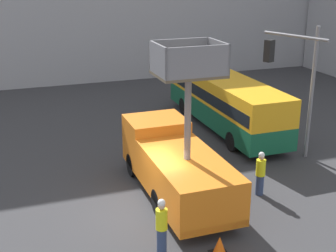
{
  "coord_description": "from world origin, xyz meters",
  "views": [
    {
      "loc": [
        -4.52,
        -15.11,
        8.84
      ],
      "look_at": [
        1.46,
        1.69,
        2.69
      ],
      "focal_mm": 50.0,
      "sensor_mm": 36.0,
      "label": 1
    }
  ],
  "objects_px": {
    "traffic_light_pole": "(298,75)",
    "traffic_cone_mid_road": "(220,246)",
    "city_bus": "(224,98)",
    "road_worker_near_truck": "(162,226)",
    "road_worker_directing": "(260,173)",
    "utility_truck": "(175,162)"
  },
  "relations": [
    {
      "from": "road_worker_near_truck",
      "to": "road_worker_directing",
      "type": "xyz_separation_m",
      "value": [
        5.06,
        2.54,
        -0.05
      ]
    },
    {
      "from": "traffic_light_pole",
      "to": "road_worker_directing",
      "type": "bearing_deg",
      "value": -142.22
    },
    {
      "from": "city_bus",
      "to": "traffic_light_pole",
      "type": "height_order",
      "value": "traffic_light_pole"
    },
    {
      "from": "utility_truck",
      "to": "traffic_cone_mid_road",
      "type": "distance_m",
      "value": 4.49
    },
    {
      "from": "utility_truck",
      "to": "city_bus",
      "type": "bearing_deg",
      "value": 51.19
    },
    {
      "from": "city_bus",
      "to": "traffic_cone_mid_road",
      "type": "bearing_deg",
      "value": 145.7
    },
    {
      "from": "city_bus",
      "to": "traffic_light_pole",
      "type": "distance_m",
      "value": 6.16
    },
    {
      "from": "utility_truck",
      "to": "city_bus",
      "type": "height_order",
      "value": "utility_truck"
    },
    {
      "from": "traffic_light_pole",
      "to": "traffic_cone_mid_road",
      "type": "height_order",
      "value": "traffic_light_pole"
    },
    {
      "from": "traffic_light_pole",
      "to": "traffic_cone_mid_road",
      "type": "relative_size",
      "value": 9.67
    },
    {
      "from": "city_bus",
      "to": "road_worker_near_truck",
      "type": "relative_size",
      "value": 5.52
    },
    {
      "from": "city_bus",
      "to": "road_worker_directing",
      "type": "bearing_deg",
      "value": 156.42
    },
    {
      "from": "city_bus",
      "to": "traffic_light_pole",
      "type": "xyz_separation_m",
      "value": [
        0.79,
        -5.57,
        2.49
      ]
    },
    {
      "from": "road_worker_near_truck",
      "to": "traffic_cone_mid_road",
      "type": "xyz_separation_m",
      "value": [
        1.73,
        -0.7,
        -0.68
      ]
    },
    {
      "from": "road_worker_near_truck",
      "to": "traffic_cone_mid_road",
      "type": "bearing_deg",
      "value": 33.41
    },
    {
      "from": "traffic_light_pole",
      "to": "traffic_cone_mid_road",
      "type": "distance_m",
      "value": 9.36
    },
    {
      "from": "city_bus",
      "to": "road_worker_near_truck",
      "type": "height_order",
      "value": "city_bus"
    },
    {
      "from": "road_worker_directing",
      "to": "traffic_cone_mid_road",
      "type": "height_order",
      "value": "road_worker_directing"
    },
    {
      "from": "road_worker_near_truck",
      "to": "road_worker_directing",
      "type": "distance_m",
      "value": 5.67
    },
    {
      "from": "traffic_cone_mid_road",
      "to": "utility_truck",
      "type": "bearing_deg",
      "value": 88.84
    },
    {
      "from": "traffic_light_pole",
      "to": "road_worker_near_truck",
      "type": "relative_size",
      "value": 3.24
    },
    {
      "from": "city_bus",
      "to": "road_worker_directing",
      "type": "height_order",
      "value": "city_bus"
    }
  ]
}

